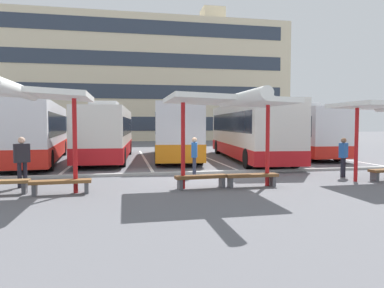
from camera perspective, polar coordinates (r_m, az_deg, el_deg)
name	(u,v)px	position (r m, az deg, el deg)	size (l,w,h in m)	color
ground_plane	(207,178)	(14.38, 2.45, -5.53)	(160.00, 160.00, 0.00)	slate
terminal_building	(147,82)	(52.09, -7.34, 9.87)	(39.20, 11.43, 19.24)	beige
coach_bus_0	(37,133)	(22.14, -23.84, 1.65)	(3.57, 12.22, 3.67)	silver
coach_bus_1	(107,134)	(22.19, -13.53, 1.58)	(3.16, 10.85, 3.46)	silver
coach_bus_2	(175,132)	(22.80, -2.72, 1.99)	(3.58, 11.47, 3.70)	silver
coach_bus_3	(249,131)	(22.05, 9.16, 2.07)	(3.80, 12.36, 3.76)	silver
coach_bus_4	(292,132)	(25.47, 15.93, 1.87)	(2.76, 10.82, 3.55)	silver
lane_stripe_0	(5,162)	(23.21, -27.98, -2.56)	(0.16, 14.00, 0.01)	white
lane_stripe_1	(78,160)	(22.36, -18.02, -2.55)	(0.16, 14.00, 0.01)	white
lane_stripe_2	(145,159)	(22.23, -7.62, -2.45)	(0.16, 14.00, 0.01)	white
lane_stripe_3	(208,158)	(22.82, 2.57, -2.28)	(0.16, 14.00, 0.01)	white
lane_stripe_4	(267,157)	(24.09, 11.96, -2.06)	(0.16, 14.00, 0.01)	white
lane_stripe_5	(322,156)	(25.93, 20.22, -1.82)	(0.16, 14.00, 0.01)	white
waiting_shelter_0	(27,95)	(11.73, -25.16, 7.15)	(3.64, 4.57, 3.31)	red
bench_0	(2,184)	(12.50, -28.40, -5.69)	(1.62, 0.48, 0.45)	brown
bench_1	(61,184)	(11.78, -20.43, -6.01)	(1.85, 0.52, 0.45)	brown
waiting_shelter_1	(229,102)	(11.96, 5.99, 6.74)	(4.04, 5.15, 3.14)	red
bench_2	(201,179)	(12.05, 1.52, -5.60)	(1.84, 0.60, 0.45)	brown
bench_3	(252,177)	(12.55, 9.61, -5.29)	(1.87, 0.44, 0.45)	brown
platform_kerb	(201,173)	(15.54, 1.41, -4.65)	(44.00, 0.24, 0.12)	#ADADA8
waiting_passenger_0	(22,158)	(13.50, -25.80, -2.05)	(0.55, 0.41, 1.75)	black
waiting_passenger_1	(194,154)	(14.64, 0.38, -1.64)	(0.34, 0.52, 1.65)	#33384C
waiting_passenger_2	(343,154)	(15.88, 23.28, -1.56)	(0.51, 0.45, 1.63)	black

